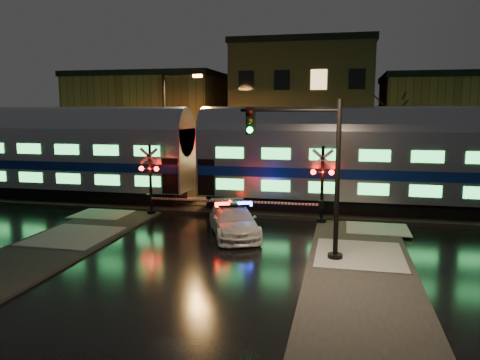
# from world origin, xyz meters

# --- Properties ---
(ground) EXTENTS (120.00, 120.00, 0.00)m
(ground) POSITION_xyz_m (0.00, 0.00, 0.00)
(ground) COLOR black
(ground) RESTS_ON ground
(ballast) EXTENTS (90.00, 4.20, 0.24)m
(ballast) POSITION_xyz_m (0.00, 5.00, 0.12)
(ballast) COLOR black
(ballast) RESTS_ON ground
(sidewalk_left) EXTENTS (4.00, 20.00, 0.12)m
(sidewalk_left) POSITION_xyz_m (-6.50, -6.00, 0.06)
(sidewalk_left) COLOR #2D2D2D
(sidewalk_left) RESTS_ON ground
(sidewalk_right) EXTENTS (4.00, 20.00, 0.12)m
(sidewalk_right) POSITION_xyz_m (6.50, -6.00, 0.06)
(sidewalk_right) COLOR #2D2D2D
(sidewalk_right) RESTS_ON ground
(building_left) EXTENTS (14.00, 10.00, 9.00)m
(building_left) POSITION_xyz_m (-13.00, 22.00, 4.50)
(building_left) COLOR brown
(building_left) RESTS_ON ground
(building_mid) EXTENTS (12.00, 11.00, 11.50)m
(building_mid) POSITION_xyz_m (2.00, 22.50, 5.75)
(building_mid) COLOR brown
(building_mid) RESTS_ON ground
(building_right) EXTENTS (12.00, 10.00, 8.50)m
(building_right) POSITION_xyz_m (15.00, 22.00, 4.25)
(building_right) COLOR brown
(building_right) RESTS_ON ground
(train) EXTENTS (51.00, 3.12, 5.92)m
(train) POSITION_xyz_m (-3.02, 5.00, 3.38)
(train) COLOR black
(train) RESTS_ON ballast
(police_car) EXTENTS (3.74, 5.39, 1.61)m
(police_car) POSITION_xyz_m (0.70, -0.78, 0.73)
(police_car) COLOR white
(police_car) RESTS_ON ground
(crossing_signal_right) EXTENTS (5.83, 0.66, 4.13)m
(crossing_signal_right) POSITION_xyz_m (4.35, 2.31, 1.71)
(crossing_signal_right) COLOR black
(crossing_signal_right) RESTS_ON ground
(crossing_signal_left) EXTENTS (5.68, 0.65, 4.02)m
(crossing_signal_left) POSITION_xyz_m (-4.52, 2.30, 1.66)
(crossing_signal_left) COLOR black
(crossing_signal_left) RESTS_ON ground
(traffic_light) EXTENTS (4.13, 0.73, 6.39)m
(traffic_light) POSITION_xyz_m (4.54, -3.76, 3.40)
(traffic_light) COLOR black
(traffic_light) RESTS_ON ground
(streetlight) EXTENTS (2.87, 0.30, 8.58)m
(streetlight) POSITION_xyz_m (-6.29, 9.00, 4.94)
(streetlight) COLOR black
(streetlight) RESTS_ON ground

